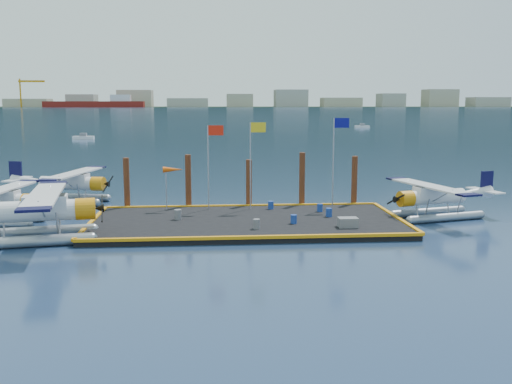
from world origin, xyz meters
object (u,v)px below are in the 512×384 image
drum_4 (320,208)px  piling_2 (249,185)px  piling_1 (188,183)px  drum_3 (256,224)px  flagpole_blue (336,149)px  flagpole_red (211,154)px  seaplane_c (71,185)px  drum_2 (329,212)px  piling_4 (354,182)px  windsock (173,171)px  seaplane_d (433,199)px  piling_0 (127,185)px  seaplane_a (38,214)px  crate (348,222)px  piling_3 (302,181)px  drum_1 (294,219)px  drum_5 (271,205)px  flagpole_yellow (253,152)px  drum_0 (178,215)px

drum_4 → piling_2: size_ratio=0.14×
piling_1 → drum_3: bearing=-61.8°
flagpole_blue → flagpole_red: bearing=180.0°
seaplane_c → drum_4: bearing=81.7°
drum_2 → piling_4: bearing=59.1°
windsock → piling_2: piling_2 is taller
seaplane_d → piling_0: bearing=64.2°
seaplane_c → seaplane_a: bearing=18.1°
drum_3 → piling_1: 9.43m
flagpole_red → piling_1: bearing=136.8°
piling_2 → piling_0: bearing=180.0°
piling_1 → flagpole_blue: bearing=-8.5°
crate → piling_4: bearing=73.5°
seaplane_a → drum_3: 12.76m
seaplane_a → piling_1: size_ratio=2.53×
piling_2 → piling_3: size_ratio=0.88×
seaplane_a → seaplane_d: bearing=90.9°
drum_1 → drum_5: 5.13m
drum_5 → crate: 7.58m
seaplane_c → piling_4: piling_4 is taller
piling_3 → piling_4: piling_3 is taller
seaplane_c → drum_3: 18.67m
drum_4 → flagpole_yellow: (-4.60, 1.45, 3.84)m
drum_0 → drum_4: size_ratio=1.19×
seaplane_a → piling_3: bearing=108.4°
piling_3 → piling_0: bearing=180.0°
seaplane_c → drum_1: size_ratio=16.62×
drum_2 → drum_4: size_ratio=1.06×
seaplane_a → piling_0: bearing=147.4°
flagpole_red → piling_0: bearing=165.5°
seaplane_c → piling_3: 18.54m
drum_2 → piling_4: 5.86m
seaplane_d → piling_2: size_ratio=2.34×
seaplane_d → drum_5: size_ratio=15.68×
seaplane_c → piling_1: bearing=79.1°
flagpole_blue → piling_0: flagpole_blue is taller
drum_4 → flagpole_blue: 4.49m
flagpole_blue → piling_1: bearing=171.5°
seaplane_d → piling_0: 21.93m
drum_5 → seaplane_c: bearing=158.9°
drum_1 → windsock: windsock is taller
flagpole_red → piling_3: bearing=13.3°
flagpole_red → piling_3: 7.33m
drum_5 → windsock: (-6.98, 0.23, 2.54)m
crate → flagpole_yellow: (-5.37, 6.60, 3.81)m
drum_3 → flagpole_yellow: 7.64m
seaplane_a → flagpole_blue: bearing=101.5°
flagpole_blue → piling_3: 3.72m
drum_4 → piling_3: size_ratio=0.13×
seaplane_a → drum_2: size_ratio=18.28×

